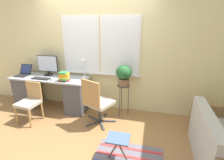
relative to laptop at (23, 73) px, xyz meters
The scene contains 16 objects.
ground_plane 1.88m from the laptop, 10.03° to the right, with size 14.00×14.00×0.00m, color #9E7042.
wall_back_with_window 1.80m from the laptop, 12.96° to the left, with size 9.00×0.12×2.70m.
desk 0.79m from the laptop, ahead, with size 1.75×0.60×0.76m.
laptop is the anchor object (origin of this frame).
monitor 0.61m from the laptop, 15.94° to the left, with size 0.50×0.20×0.45m.
keyboard 0.58m from the laptop, 15.04° to the right, with size 0.40×0.14×0.02m.
mouse 0.85m from the laptop, 11.49° to the right, with size 0.04×0.07×0.04m.
desk_lamp 1.47m from the laptop, ahead, with size 0.13×0.13×0.41m.
book_stack 1.14m from the laptop, ahead, with size 0.22×0.18×0.20m.
desk_chair_wooden 0.88m from the laptop, 46.03° to the right, with size 0.43×0.44×0.79m.
office_chair_swivel 1.97m from the laptop, 11.39° to the right, with size 0.63×0.65×0.95m.
couch_loveseat 4.08m from the laptop, 13.69° to the right, with size 0.71×1.44×0.77m.
plant_stand 2.35m from the laptop, ahead, with size 0.26×0.26×0.69m.
potted_plant 2.34m from the laptop, ahead, with size 0.32×0.32×0.42m.
floor_rug_striped 3.00m from the laptop, 23.38° to the right, with size 1.04×0.64×0.01m.
folding_stool 2.83m from the laptop, 26.12° to the right, with size 0.32×0.28×0.39m.
Camera 1 is at (1.24, -2.97, 1.98)m, focal length 28.00 mm.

